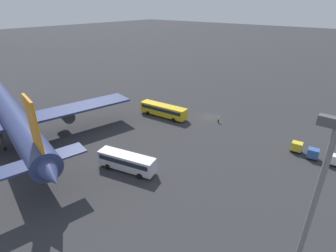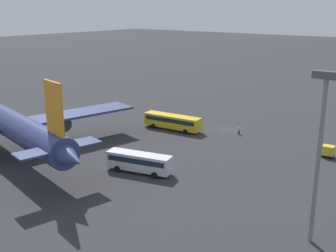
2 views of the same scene
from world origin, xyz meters
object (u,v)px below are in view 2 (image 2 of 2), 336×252
object	(u,v)px
worker_person	(239,130)
cargo_cart_yellow	(328,151)
shuttle_bus_near	(172,121)
shuttle_bus_far	(139,161)
airplane	(5,121)

from	to	relation	value
worker_person	cargo_cart_yellow	xyz separation A→B (m)	(-18.72, 2.46, 0.32)
worker_person	shuttle_bus_near	bearing A→B (deg)	23.73
shuttle_bus_far	worker_person	world-z (taller)	shuttle_bus_far
airplane	cargo_cart_yellow	world-z (taller)	airplane
shuttle_bus_near	cargo_cart_yellow	size ratio (longest dim) A/B	5.91
shuttle_bus_far	worker_person	size ratio (longest dim) A/B	6.19
shuttle_bus_near	worker_person	world-z (taller)	shuttle_bus_near
shuttle_bus_far	worker_person	distance (m)	27.86
shuttle_bus_near	shuttle_bus_far	bearing A→B (deg)	109.49
worker_person	cargo_cart_yellow	distance (m)	18.88
shuttle_bus_near	worker_person	distance (m)	14.01
airplane	cargo_cart_yellow	xyz separation A→B (m)	(-45.63, -32.92, -4.66)
airplane	shuttle_bus_far	bearing A→B (deg)	-150.81
cargo_cart_yellow	shuttle_bus_near	bearing A→B (deg)	5.73
shuttle_bus_far	airplane	bearing A→B (deg)	2.65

